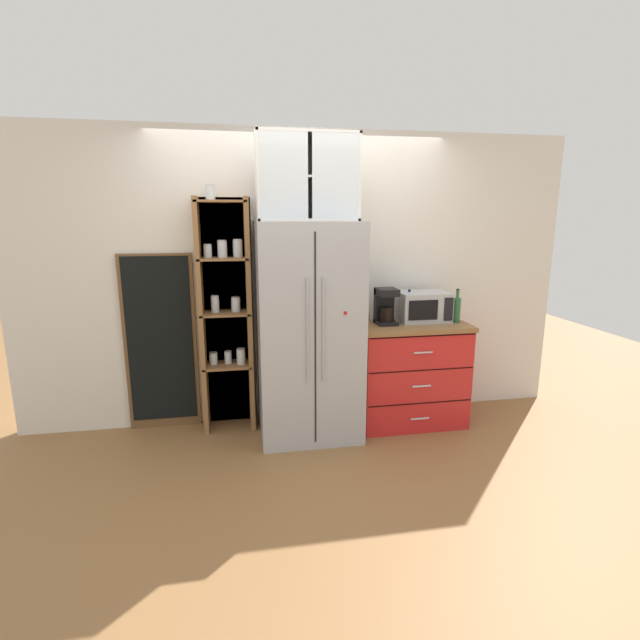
% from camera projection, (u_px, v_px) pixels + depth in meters
% --- Properties ---
extents(ground_plane, '(10.60, 10.60, 0.00)m').
position_uv_depth(ground_plane, '(309.00, 431.00, 4.07)').
color(ground_plane, olive).
extents(wall_back_cream, '(4.91, 0.10, 2.55)m').
position_uv_depth(wall_back_cream, '(301.00, 279.00, 4.18)').
color(wall_back_cream, silver).
rests_on(wall_back_cream, ground).
extents(refrigerator, '(0.83, 0.72, 1.79)m').
position_uv_depth(refrigerator, '(308.00, 331.00, 3.88)').
color(refrigerator, '#ADAFB5').
rests_on(refrigerator, ground).
extents(pantry_shelf_column, '(0.48, 0.31, 2.07)m').
position_uv_depth(pantry_shelf_column, '(226.00, 311.00, 4.00)').
color(pantry_shelf_column, brown).
rests_on(pantry_shelf_column, ground).
extents(counter_cabinet, '(0.96, 0.61, 0.92)m').
position_uv_depth(counter_cabinet, '(409.00, 372.00, 4.19)').
color(counter_cabinet, red).
rests_on(counter_cabinet, ground).
extents(microwave, '(0.44, 0.33, 0.26)m').
position_uv_depth(microwave, '(423.00, 306.00, 4.13)').
color(microwave, '#ADAFB5').
rests_on(microwave, counter_cabinet).
extents(coffee_maker, '(0.17, 0.20, 0.31)m').
position_uv_depth(coffee_maker, '(385.00, 306.00, 4.03)').
color(coffee_maker, black).
rests_on(coffee_maker, counter_cabinet).
extents(mug_cream, '(0.11, 0.07, 0.10)m').
position_uv_depth(mug_cream, '(366.00, 317.00, 4.09)').
color(mug_cream, silver).
rests_on(mug_cream, counter_cabinet).
extents(bottle_green, '(0.07, 0.07, 0.30)m').
position_uv_depth(bottle_green, '(457.00, 307.00, 4.08)').
color(bottle_green, '#285B33').
rests_on(bottle_green, counter_cabinet).
extents(bottle_cobalt, '(0.06, 0.06, 0.28)m').
position_uv_depth(bottle_cobalt, '(409.00, 307.00, 4.13)').
color(bottle_cobalt, navy).
rests_on(bottle_cobalt, counter_cabinet).
extents(upper_cabinet, '(0.79, 0.32, 0.66)m').
position_uv_depth(upper_cabinet, '(306.00, 178.00, 3.66)').
color(upper_cabinet, silver).
rests_on(upper_cabinet, refrigerator).
extents(chalkboard_menu, '(0.60, 0.04, 1.53)m').
position_uv_depth(chalkboard_menu, '(161.00, 343.00, 4.01)').
color(chalkboard_menu, brown).
rests_on(chalkboard_menu, ground).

